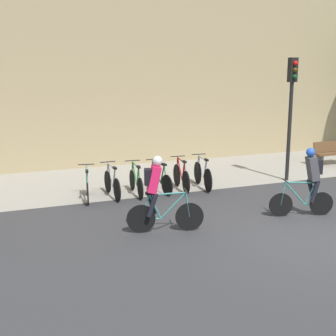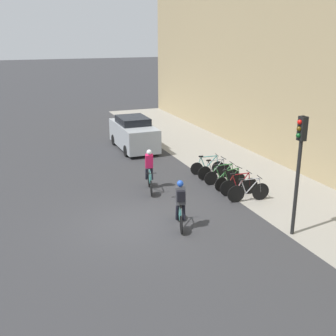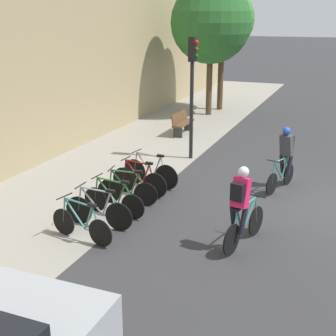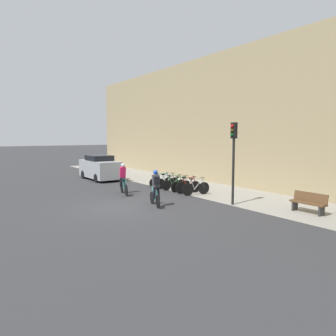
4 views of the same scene
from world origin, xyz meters
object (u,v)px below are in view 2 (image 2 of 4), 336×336
parked_bike_2 (222,176)px  traffic_light_pole (299,155)px  cyclist_pink (149,168)px  parked_bike_3 (230,181)px  parked_car (134,134)px  cyclist_grey (180,203)px  parked_bike_4 (239,186)px  parked_bike_5 (248,191)px  parked_bike_1 (215,171)px  parked_bike_0 (207,166)px

parked_bike_2 → traffic_light_pole: bearing=-1.8°
cyclist_pink → parked_bike_3: size_ratio=1.12×
cyclist_pink → parked_car: 6.70m
cyclist_pink → cyclist_grey: cyclist_pink is taller
parked_bike_4 → parked_bike_5: 0.72m
parked_car → parked_bike_1: bearing=16.6°
parked_bike_0 → parked_bike_1: parked_bike_1 is taller
parked_bike_0 → parked_bike_2: (1.44, -0.00, 0.00)m
parked_bike_1 → parked_bike_3: 1.44m
cyclist_pink → parked_bike_1: cyclist_pink is taller
parked_bike_4 → cyclist_grey: bearing=-60.0°
parked_bike_2 → parked_bike_4: bearing=0.1°
cyclist_grey → parked_bike_3: bearing=128.1°
cyclist_grey → parked_bike_1: (-4.17, 3.48, -0.55)m
cyclist_grey → parked_car: size_ratio=0.41×
parked_car → cyclist_pink: bearing=-11.3°
cyclist_pink → parked_bike_5: bearing=50.2°
parked_bike_3 → parked_bike_4: bearing=0.1°
cyclist_grey → parked_bike_5: (-1.29, 3.48, -0.53)m
cyclist_grey → parked_bike_4: (-2.01, 3.48, -0.54)m
parked_bike_1 → parked_car: parked_car is taller
cyclist_grey → parked_bike_4: 4.05m
parked_bike_0 → parked_bike_3: size_ratio=1.03×
cyclist_pink → parked_bike_1: size_ratio=1.05×
parked_bike_1 → parked_bike_5: (2.88, 0.00, 0.02)m
parked_bike_1 → parked_bike_4: size_ratio=1.02×
parked_bike_4 → parked_bike_1: bearing=-180.0°
parked_bike_3 → traffic_light_pole: bearing=-2.1°
parked_bike_4 → traffic_light_pole: traffic_light_pole is taller
parked_bike_2 → parked_car: bearing=-165.0°
parked_bike_4 → parked_bike_0: bearing=-180.0°
parked_bike_3 → traffic_light_pole: (4.44, -0.16, 2.34)m
cyclist_pink → parked_bike_3: 3.48m
parked_bike_3 → cyclist_pink: bearing=-111.0°
parked_bike_2 → traffic_light_pole: size_ratio=0.42×
parked_bike_0 → parked_car: (-5.64, -1.90, 0.52)m
parked_bike_3 → parked_bike_5: 1.44m
traffic_light_pole → parked_car: traffic_light_pole is taller
parked_bike_3 → traffic_light_pole: traffic_light_pole is taller
parked_bike_3 → parked_bike_4: parked_bike_4 is taller
parked_bike_3 → parked_bike_4: size_ratio=0.95×
cyclist_grey → parked_bike_2: cyclist_grey is taller
parked_bike_4 → parked_car: 8.75m
cyclist_grey → parked_bike_0: bearing=144.6°
parked_bike_5 → parked_car: 9.45m
parked_bike_4 → parked_bike_2: bearing=-179.9°
cyclist_pink → parked_bike_1: (-0.21, 3.21, -0.55)m
parked_bike_1 → parked_car: (-6.36, -1.90, 0.50)m
cyclist_grey → parked_car: (-10.53, 1.58, -0.05)m
cyclist_grey → parked_bike_5: bearing=110.3°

